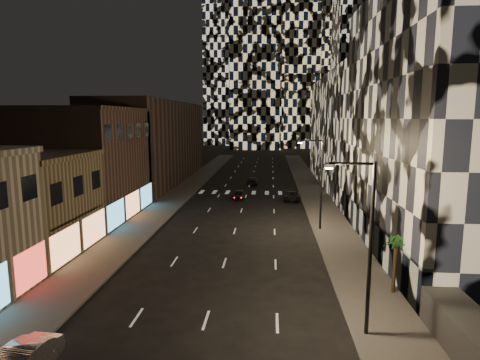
% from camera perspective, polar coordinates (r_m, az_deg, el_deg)
% --- Properties ---
extents(sidewalk_left, '(4.00, 120.00, 0.15)m').
position_cam_1_polar(sidewalk_left, '(62.38, -8.19, -1.57)').
color(sidewalk_left, '#47443F').
rests_on(sidewalk_left, ground).
extents(sidewalk_right, '(4.00, 120.00, 0.15)m').
position_cam_1_polar(sidewalk_right, '(61.23, 10.41, -1.83)').
color(sidewalk_right, '#47443F').
rests_on(sidewalk_right, ground).
extents(curb_left, '(0.20, 120.00, 0.15)m').
position_cam_1_polar(curb_left, '(61.95, -6.29, -1.61)').
color(curb_left, '#4C4C47').
rests_on(curb_left, ground).
extents(curb_right, '(0.20, 120.00, 0.15)m').
position_cam_1_polar(curb_right, '(61.05, 8.45, -1.81)').
color(curb_right, '#4C4C47').
rests_on(curb_right, ground).
extents(retail_tan, '(10.00, 10.00, 8.00)m').
position_cam_1_polar(retail_tan, '(37.77, -28.68, -3.35)').
color(retail_tan, '#736545').
rests_on(retail_tan, ground).
extents(retail_brown, '(10.00, 15.00, 12.00)m').
position_cam_1_polar(retail_brown, '(48.26, -20.81, 2.01)').
color(retail_brown, '#4A332A').
rests_on(retail_brown, ground).
extents(retail_filler_left, '(10.00, 40.00, 14.00)m').
position_cam_1_polar(retail_filler_left, '(72.93, -11.99, 5.31)').
color(retail_filler_left, '#4A332A').
rests_on(retail_filler_left, ground).
extents(midrise_right, '(16.00, 25.00, 22.00)m').
position_cam_1_polar(midrise_right, '(38.09, 30.30, 7.25)').
color(midrise_right, '#232326').
rests_on(midrise_right, ground).
extents(midrise_base, '(0.60, 25.00, 3.00)m').
position_cam_1_polar(midrise_base, '(36.77, 18.18, -7.01)').
color(midrise_base, '#383838').
rests_on(midrise_base, ground).
extents(plinth_right, '(2.00, 8.00, 2.00)m').
position_cam_1_polar(plinth_right, '(22.67, 30.37, -19.38)').
color(plinth_right, '#383838').
rests_on(plinth_right, ground).
extents(midrise_filler_right, '(16.00, 40.00, 18.00)m').
position_cam_1_polar(midrise_filler_right, '(68.89, 18.37, 6.52)').
color(midrise_filler_right, '#232326').
rests_on(midrise_filler_right, ground).
extents(tower_right_mid, '(20.00, 20.00, 100.00)m').
position_cam_1_polar(tower_right_mid, '(153.20, 17.57, 23.11)').
color(tower_right_mid, black).
rests_on(tower_right_mid, ground).
extents(tower_center_low, '(18.00, 18.00, 95.00)m').
position_cam_1_polar(tower_center_low, '(154.27, 2.43, 22.43)').
color(tower_center_low, black).
rests_on(tower_center_low, ground).
extents(streetlight_near, '(2.55, 0.25, 9.00)m').
position_cam_1_polar(streetlight_near, '(21.27, 17.49, -7.73)').
color(streetlight_near, black).
rests_on(streetlight_near, sidewalk_right).
extents(streetlight_far, '(2.55, 0.25, 9.00)m').
position_cam_1_polar(streetlight_far, '(40.58, 11.19, 0.30)').
color(streetlight_far, black).
rests_on(streetlight_far, sidewalk_right).
extents(car_dark_midlane, '(1.74, 3.78, 1.25)m').
position_cam_1_polar(car_dark_midlane, '(56.01, -0.16, -2.10)').
color(car_dark_midlane, black).
rests_on(car_dark_midlane, ground).
extents(car_dark_oncoming, '(1.98, 4.41, 1.26)m').
position_cam_1_polar(car_dark_oncoming, '(68.54, 1.83, -0.08)').
color(car_dark_oncoming, black).
rests_on(car_dark_oncoming, ground).
extents(car_dark_rightlane, '(2.29, 4.54, 1.23)m').
position_cam_1_polar(car_dark_rightlane, '(55.39, 7.40, -2.31)').
color(car_dark_rightlane, black).
rests_on(car_dark_rightlane, ground).
extents(palm_tree, '(1.90, 1.91, 3.75)m').
position_cam_1_polar(palm_tree, '(27.53, 21.27, -8.72)').
color(palm_tree, '#47331E').
rests_on(palm_tree, sidewalk_right).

